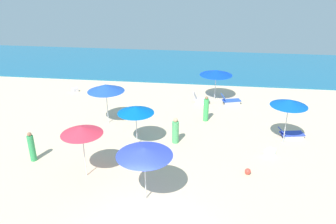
{
  "coord_description": "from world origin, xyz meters",
  "views": [
    {
      "loc": [
        1.95,
        -9.19,
        9.18
      ],
      "look_at": [
        -0.5,
        9.55,
        0.96
      ],
      "focal_mm": 35.42,
      "sensor_mm": 36.0,
      "label": 1
    }
  ],
  "objects_px": {
    "umbrella_3": "(289,103)",
    "umbrella_5": "(216,73)",
    "umbrella_2": "(136,110)",
    "lounge_chair_5_0": "(230,100)",
    "cooler_box_1": "(270,152)",
    "beachgoer_2": "(32,147)",
    "beach_ball_2": "(248,171)",
    "umbrella_0": "(106,88)",
    "beachgoer_0": "(175,131)",
    "lounge_chair_5_1": "(200,99)",
    "umbrella_1": "(144,151)",
    "lounge_chair_3_0": "(290,134)",
    "cooler_box_0": "(75,90)",
    "beachgoer_1": "(206,109)",
    "umbrella_4": "(82,130)"
  },
  "relations": [
    {
      "from": "umbrella_3",
      "to": "umbrella_5",
      "type": "xyz_separation_m",
      "value": [
        -3.9,
        6.49,
        -0.38
      ]
    },
    {
      "from": "umbrella_2",
      "to": "lounge_chair_5_0",
      "type": "xyz_separation_m",
      "value": [
        5.47,
        6.79,
        -1.83
      ]
    },
    {
      "from": "cooler_box_1",
      "to": "umbrella_5",
      "type": "bearing_deg",
      "value": 64.05
    },
    {
      "from": "beachgoer_2",
      "to": "beach_ball_2",
      "type": "bearing_deg",
      "value": -117.7
    },
    {
      "from": "umbrella_0",
      "to": "beachgoer_0",
      "type": "relative_size",
      "value": 1.7
    },
    {
      "from": "lounge_chair_5_1",
      "to": "umbrella_0",
      "type": "bearing_deg",
      "value": 125.01
    },
    {
      "from": "umbrella_0",
      "to": "umbrella_1",
      "type": "height_order",
      "value": "umbrella_0"
    },
    {
      "from": "umbrella_0",
      "to": "lounge_chair_3_0",
      "type": "bearing_deg",
      "value": -2.76
    },
    {
      "from": "lounge_chair_5_1",
      "to": "lounge_chair_3_0",
      "type": "bearing_deg",
      "value": -132.62
    },
    {
      "from": "umbrella_3",
      "to": "umbrella_5",
      "type": "height_order",
      "value": "umbrella_3"
    },
    {
      "from": "lounge_chair_3_0",
      "to": "cooler_box_0",
      "type": "relative_size",
      "value": 3.45
    },
    {
      "from": "beachgoer_0",
      "to": "cooler_box_1",
      "type": "bearing_deg",
      "value": 3.57
    },
    {
      "from": "lounge_chair_3_0",
      "to": "umbrella_2",
      "type": "bearing_deg",
      "value": 91.0
    },
    {
      "from": "umbrella_2",
      "to": "beachgoer_0",
      "type": "distance_m",
      "value": 2.6
    },
    {
      "from": "beachgoer_2",
      "to": "cooler_box_1",
      "type": "distance_m",
      "value": 12.44
    },
    {
      "from": "lounge_chair_5_1",
      "to": "beachgoer_2",
      "type": "distance_m",
      "value": 12.36
    },
    {
      "from": "lounge_chair_5_0",
      "to": "beachgoer_1",
      "type": "xyz_separation_m",
      "value": [
        -1.69,
        -3.11,
        0.5
      ]
    },
    {
      "from": "beachgoer_2",
      "to": "umbrella_2",
      "type": "bearing_deg",
      "value": -92.62
    },
    {
      "from": "umbrella_1",
      "to": "beachgoer_0",
      "type": "height_order",
      "value": "umbrella_1"
    },
    {
      "from": "beachgoer_0",
      "to": "beach_ball_2",
      "type": "relative_size",
      "value": 5.17
    },
    {
      "from": "lounge_chair_5_1",
      "to": "beachgoer_1",
      "type": "relative_size",
      "value": 0.72
    },
    {
      "from": "umbrella_0",
      "to": "umbrella_3",
      "type": "height_order",
      "value": "umbrella_3"
    },
    {
      "from": "umbrella_5",
      "to": "beachgoer_2",
      "type": "xyz_separation_m",
      "value": [
        -9.31,
        -10.11,
        -1.33
      ]
    },
    {
      "from": "beachgoer_0",
      "to": "cooler_box_0",
      "type": "xyz_separation_m",
      "value": [
        -8.97,
        7.35,
        -0.54
      ]
    },
    {
      "from": "beachgoer_1",
      "to": "umbrella_3",
      "type": "bearing_deg",
      "value": 61.95
    },
    {
      "from": "umbrella_4",
      "to": "lounge_chair_5_0",
      "type": "xyz_separation_m",
      "value": [
        7.21,
        10.17,
        -2.14
      ]
    },
    {
      "from": "umbrella_1",
      "to": "beachgoer_2",
      "type": "bearing_deg",
      "value": 160.1
    },
    {
      "from": "umbrella_5",
      "to": "lounge_chair_5_0",
      "type": "distance_m",
      "value": 2.3
    },
    {
      "from": "lounge_chair_5_1",
      "to": "cooler_box_1",
      "type": "xyz_separation_m",
      "value": [
        4.0,
        -7.1,
        -0.08
      ]
    },
    {
      "from": "umbrella_1",
      "to": "beachgoer_1",
      "type": "xyz_separation_m",
      "value": [
        2.35,
        8.39,
        -1.56
      ]
    },
    {
      "from": "umbrella_5",
      "to": "beachgoer_2",
      "type": "relative_size",
      "value": 1.49
    },
    {
      "from": "umbrella_3",
      "to": "beach_ball_2",
      "type": "relative_size",
      "value": 8.96
    },
    {
      "from": "lounge_chair_5_1",
      "to": "cooler_box_1",
      "type": "height_order",
      "value": "lounge_chair_5_1"
    },
    {
      "from": "umbrella_4",
      "to": "umbrella_1",
      "type": "bearing_deg",
      "value": -22.92
    },
    {
      "from": "beachgoer_2",
      "to": "lounge_chair_5_1",
      "type": "bearing_deg",
      "value": -70.43
    },
    {
      "from": "umbrella_2",
      "to": "beachgoer_1",
      "type": "height_order",
      "value": "umbrella_2"
    },
    {
      "from": "beachgoer_1",
      "to": "umbrella_1",
      "type": "bearing_deg",
      "value": -14.96
    },
    {
      "from": "beachgoer_0",
      "to": "umbrella_1",
      "type": "bearing_deg",
      "value": -85.66
    },
    {
      "from": "lounge_chair_3_0",
      "to": "beachgoer_1",
      "type": "distance_m",
      "value": 5.33
    },
    {
      "from": "beach_ball_2",
      "to": "beachgoer_2",
      "type": "bearing_deg",
      "value": -179.19
    },
    {
      "from": "lounge_chair_3_0",
      "to": "lounge_chair_5_0",
      "type": "distance_m",
      "value": 5.85
    },
    {
      "from": "umbrella_0",
      "to": "umbrella_3",
      "type": "xyz_separation_m",
      "value": [
        10.7,
        -1.31,
        0.08
      ]
    },
    {
      "from": "beachgoer_1",
      "to": "cooler_box_0",
      "type": "xyz_separation_m",
      "value": [
        -10.61,
        4.14,
        -0.62
      ]
    },
    {
      "from": "umbrella_2",
      "to": "beachgoer_0",
      "type": "bearing_deg",
      "value": 12.31
    },
    {
      "from": "umbrella_3",
      "to": "lounge_chair_3_0",
      "type": "relative_size",
      "value": 1.7
    },
    {
      "from": "umbrella_1",
      "to": "cooler_box_0",
      "type": "relative_size",
      "value": 5.56
    },
    {
      "from": "umbrella_2",
      "to": "umbrella_5",
      "type": "xyz_separation_m",
      "value": [
        4.36,
        7.7,
        -0.02
      ]
    },
    {
      "from": "umbrella_0",
      "to": "beachgoer_0",
      "type": "bearing_deg",
      "value": -24.22
    },
    {
      "from": "umbrella_1",
      "to": "lounge_chair_5_1",
      "type": "height_order",
      "value": "umbrella_1"
    },
    {
      "from": "lounge_chair_5_1",
      "to": "beachgoer_2",
      "type": "height_order",
      "value": "beachgoer_2"
    }
  ]
}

